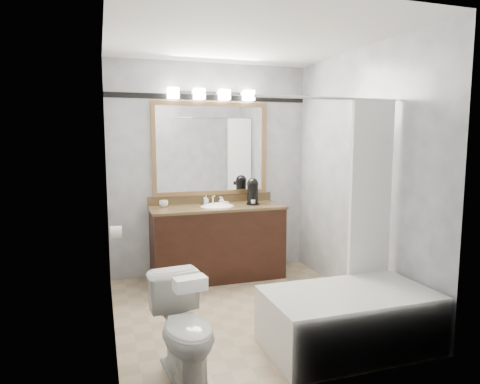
% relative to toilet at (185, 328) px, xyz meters
% --- Properties ---
extents(room, '(2.42, 2.62, 2.52)m').
position_rel_toilet_xyz_m(room, '(0.76, 0.92, 0.91)').
color(room, tan).
rests_on(room, ground).
extents(vanity, '(1.53, 0.58, 0.97)m').
position_rel_toilet_xyz_m(vanity, '(0.76, 1.94, 0.10)').
color(vanity, black).
rests_on(vanity, ground).
extents(mirror, '(1.40, 0.04, 1.10)m').
position_rel_toilet_xyz_m(mirror, '(0.76, 2.20, 1.16)').
color(mirror, '#9D7247').
rests_on(mirror, room).
extents(vanity_light_bar, '(1.02, 0.14, 0.12)m').
position_rel_toilet_xyz_m(vanity_light_bar, '(0.76, 2.15, 1.79)').
color(vanity_light_bar, silver).
rests_on(vanity_light_bar, room).
extents(accent_stripe, '(2.40, 0.01, 0.06)m').
position_rel_toilet_xyz_m(accent_stripe, '(0.76, 2.21, 1.76)').
color(accent_stripe, black).
rests_on(accent_stripe, room).
extents(bathtub, '(1.30, 0.75, 1.96)m').
position_rel_toilet_xyz_m(bathtub, '(1.31, 0.02, -0.06)').
color(bathtub, white).
rests_on(bathtub, ground).
extents(tp_roll, '(0.11, 0.12, 0.12)m').
position_rel_toilet_xyz_m(tp_roll, '(-0.38, 1.58, 0.36)').
color(tp_roll, white).
rests_on(tp_roll, room).
extents(toilet, '(0.45, 0.70, 0.68)m').
position_rel_toilet_xyz_m(toilet, '(0.00, 0.00, 0.00)').
color(toilet, white).
rests_on(toilet, ground).
extents(tissue_box, '(0.22, 0.14, 0.08)m').
position_rel_toilet_xyz_m(tissue_box, '(0.00, -0.20, 0.38)').
color(tissue_box, white).
rests_on(tissue_box, toilet).
extents(coffee_maker, '(0.16, 0.20, 0.31)m').
position_rel_toilet_xyz_m(coffee_maker, '(1.20, 1.98, 0.67)').
color(coffee_maker, black).
rests_on(coffee_maker, vanity).
extents(cup_left, '(0.12, 0.12, 0.08)m').
position_rel_toilet_xyz_m(cup_left, '(0.16, 2.05, 0.55)').
color(cup_left, white).
rests_on(cup_left, vanity).
extents(soap_bottle_a, '(0.05, 0.05, 0.11)m').
position_rel_toilet_xyz_m(soap_bottle_a, '(0.66, 2.09, 0.56)').
color(soap_bottle_a, white).
rests_on(soap_bottle_a, vanity).
extents(soap_bottle_b, '(0.09, 0.09, 0.08)m').
position_rel_toilet_xyz_m(soap_bottle_b, '(0.85, 2.08, 0.55)').
color(soap_bottle_b, white).
rests_on(soap_bottle_b, vanity).
extents(soap_bar, '(0.10, 0.07, 0.03)m').
position_rel_toilet_xyz_m(soap_bar, '(0.88, 2.05, 0.52)').
color(soap_bar, beige).
rests_on(soap_bar, vanity).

